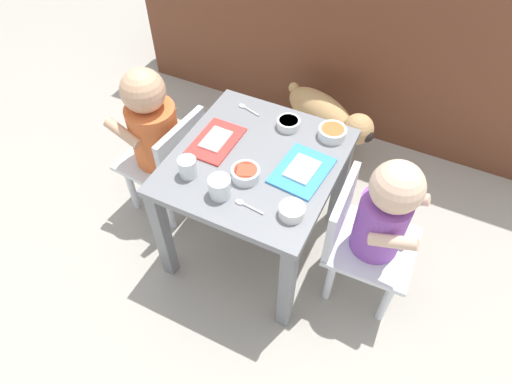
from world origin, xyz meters
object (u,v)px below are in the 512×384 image
Objects in this scene: spoon_by_left_tray at (247,109)px; seated_child_left at (155,130)px; food_tray_left at (216,141)px; cereal_bowl_right_side at (288,123)px; water_cup_right at (188,168)px; seated_child_right at (379,218)px; spoon_by_right_tray at (246,205)px; dining_table at (256,177)px; cereal_bowl_left_side at (292,211)px; food_tray_right at (302,170)px; dog at (327,117)px; veggie_bowl_far at (246,173)px; water_cup_left at (220,188)px; veggie_bowl_near at (332,132)px.

seated_child_left is at bearing -147.13° from spoon_by_left_tray.
cereal_bowl_right_side is (0.19, 0.18, 0.01)m from food_tray_left.
spoon_by_left_tray is (0.02, 0.37, -0.03)m from water_cup_right.
seated_child_right reaches higher than spoon_by_right_tray.
cereal_bowl_left_side is (0.20, -0.16, 0.11)m from dining_table.
food_tray_right is (0.59, -0.02, 0.07)m from seated_child_left.
spoon_by_right_tray is at bearing -71.95° from dining_table.
food_tray_left is at bearing -109.17° from dog.
food_tray_right is 0.18m from veggie_bowl_far.
cereal_bowl_right_side reaches higher than dining_table.
seated_child_left is at bearing -129.39° from dog.
cereal_bowl_left_side reaches higher than spoon_by_left_tray.
food_tray_left is (-0.21, -0.60, 0.26)m from dog.
spoon_by_left_tray is at bearing 105.78° from water_cup_left.
veggie_bowl_near is at bearing 16.49° from seated_child_left.
veggie_bowl_far reaches higher than food_tray_right.
dining_table is 0.14m from veggie_bowl_far.
food_tray_right reaches higher than spoon_by_right_tray.
seated_child_left is 0.50m from cereal_bowl_right_side.
seated_child_right reaches higher than water_cup_left.
spoon_by_right_tray is (0.22, -0.04, -0.03)m from water_cup_right.
spoon_by_right_tray is (0.03, -0.38, -0.01)m from cereal_bowl_right_side.
food_tray_right is at bearing 102.48° from cereal_bowl_left_side.
seated_child_left is at bearing -163.51° from veggie_bowl_near.
veggie_bowl_near reaches higher than spoon_by_right_tray.
spoon_by_left_tray is (0.01, 0.20, -0.00)m from food_tray_left.
water_cup_left is at bearing -133.31° from food_tray_right.
food_tray_left is 2.63× the size of cereal_bowl_left_side.
veggie_bowl_far reaches higher than spoon_by_left_tray.
cereal_bowl_right_side is 0.82× the size of spoon_by_left_tray.
seated_child_left reaches higher than dining_table.
food_tray_right is (-0.27, 0.01, 0.08)m from seated_child_right.
water_cup_left reaches higher than dog.
veggie_bowl_far is (-0.42, -0.09, 0.09)m from seated_child_right.
spoon_by_left_tray is (-0.14, 0.21, 0.09)m from dining_table.
dog is at bearing 84.14° from water_cup_left.
veggie_bowl_far is at bearing -15.12° from seated_child_left.
veggie_bowl_far and cereal_bowl_left_side have the same top height.
dining_table is 1.22× the size of dog.
dining_table is 0.30m from veggie_bowl_near.
seated_child_left is at bearing 178.40° from food_tray_right.
dog is 6.86× the size of water_cup_left.
cereal_bowl_left_side is (0.16, -0.35, 0.00)m from cereal_bowl_right_side.
spoon_by_right_tray reaches higher than dining_table.
seated_child_right is 6.66× the size of veggie_bowl_near.
seated_child_right is 1.35× the size of dog.
seated_child_left is 8.55× the size of cereal_bowl_left_side.
water_cup_left is 0.90× the size of cereal_bowl_left_side.
seated_child_left is 6.68× the size of spoon_by_left_tray.
veggie_bowl_far is 0.91× the size of spoon_by_right_tray.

